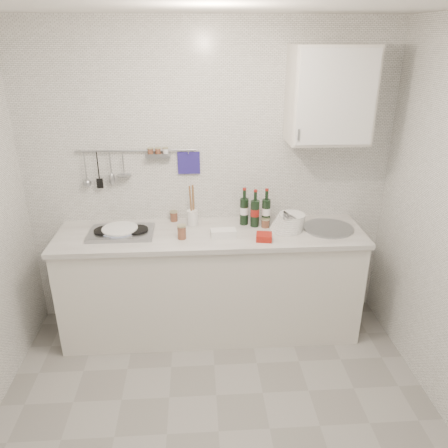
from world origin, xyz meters
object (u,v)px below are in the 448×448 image
wine_bottles (255,207)px  plate_stack_hob (119,231)px  plate_stack_sink (289,222)px  wall_cabinet (330,95)px  utensil_crock (192,216)px

wine_bottles → plate_stack_hob: bearing=-173.9°
plate_stack_hob → plate_stack_sink: 1.35m
wall_cabinet → utensil_crock: size_ratio=2.00×
wall_cabinet → plate_stack_sink: wall_cabinet is taller
wall_cabinet → wine_bottles: wall_cabinet is taller
wine_bottles → utensil_crock: size_ratio=0.89×
plate_stack_sink → wine_bottles: (-0.26, 0.10, 0.10)m
wall_cabinet → wine_bottles: bearing=179.9°
wine_bottles → utensil_crock: (-0.51, 0.03, -0.07)m
wall_cabinet → plate_stack_sink: 1.01m
wall_cabinet → utensil_crock: wall_cabinet is taller
plate_stack_hob → wine_bottles: wine_bottles is taller
utensil_crock → plate_stack_sink: bearing=-9.9°
plate_stack_sink → wine_bottles: size_ratio=0.92×
plate_stack_hob → utensil_crock: (0.58, 0.15, 0.06)m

